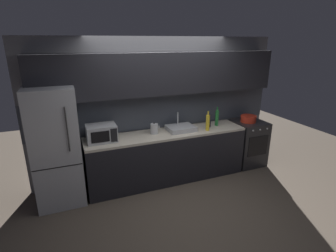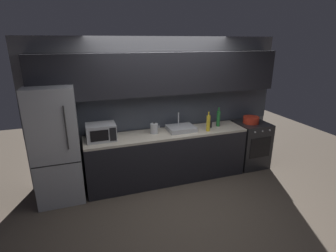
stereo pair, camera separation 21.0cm
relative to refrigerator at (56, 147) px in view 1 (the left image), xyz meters
The scene contains 12 objects.
ground_plane 2.21m from the refrigerator, 26.58° to the right, with size 10.00×10.00×0.00m, color #4C4238.
back_wall 1.93m from the refrigerator, ahead, with size 4.58×0.44×2.50m.
counter_run 1.86m from the refrigerator, ahead, with size 2.84×0.60×0.90m.
refrigerator is the anchor object (origin of this frame).
oven_range 3.59m from the refrigerator, ahead, with size 0.60×0.62×0.90m.
microwave 0.69m from the refrigerator, ahead, with size 0.46×0.35×0.27m.
sink_basin 2.07m from the refrigerator, ahead, with size 0.48×0.38×0.30m.
kettle 1.58m from the refrigerator, ahead, with size 0.17×0.13×0.20m.
wine_bottle_yellow 2.52m from the refrigerator, ahead, with size 0.07×0.07×0.35m.
wine_bottle_green 2.82m from the refrigerator, ahead, with size 0.07×0.07×0.36m.
mug_dark 2.63m from the refrigerator, ahead, with size 0.08×0.08×0.10m, color black.
cooking_pot 3.51m from the refrigerator, ahead, with size 0.30×0.30×0.13m.
Camera 1 is at (-1.59, -3.08, 2.43)m, focal length 27.95 mm.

